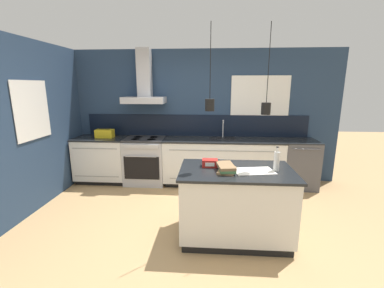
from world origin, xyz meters
name	(u,v)px	position (x,y,z in m)	size (l,w,h in m)	color
ground_plane	(187,229)	(0.00, 0.00, 0.00)	(16.00, 16.00, 0.00)	tan
wall_back	(193,114)	(-0.06, 2.00, 1.35)	(5.60, 2.23, 2.60)	navy
wall_left	(38,125)	(-2.43, 0.70, 1.30)	(0.08, 3.80, 2.60)	navy
counter_run_left	(102,159)	(-1.87, 1.69, 0.46)	(1.01, 0.64, 0.91)	black
counter_run_sink	(222,162)	(0.54, 1.69, 0.46)	(2.28, 0.64, 1.26)	black
oven_range	(146,160)	(-0.98, 1.69, 0.46)	(0.78, 0.66, 0.91)	#B5B5BA
dishwasher	(298,164)	(1.99, 1.69, 0.46)	(0.62, 0.65, 0.91)	#4C4C51
kitchen_island	(235,203)	(0.62, -0.12, 0.46)	(1.39, 0.86, 0.91)	black
bottle_on_island	(277,161)	(1.09, -0.13, 1.04)	(0.07, 0.07, 0.30)	silver
book_stack	(226,168)	(0.49, -0.21, 0.95)	(0.26, 0.35, 0.09)	olive
red_supply_box	(210,163)	(0.29, -0.02, 0.96)	(0.19, 0.13, 0.09)	red
paper_pile	(254,171)	(0.82, -0.17, 0.91)	(0.51, 0.36, 0.01)	silver
yellow_toolbox	(105,133)	(-1.78, 1.69, 0.99)	(0.34, 0.18, 0.19)	gold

